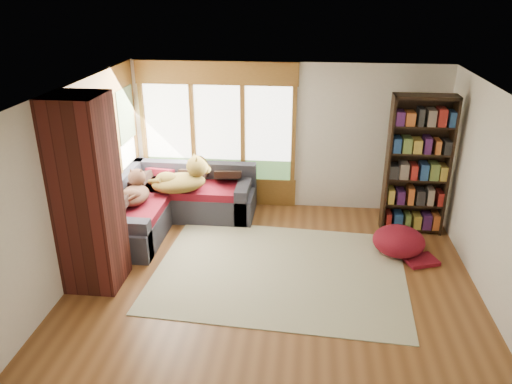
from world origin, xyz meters
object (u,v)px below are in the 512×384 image
(pouf, at_px, (399,240))
(bookshelf, at_px, (417,166))
(dog_brindle, at_px, (135,191))
(sectional_sofa, at_px, (169,203))
(brick_chimney, at_px, (87,195))
(area_rug, at_px, (280,271))
(dog_tan, at_px, (183,178))

(pouf, bearing_deg, bookshelf, 68.84)
(dog_brindle, bearing_deg, sectional_sofa, -37.91)
(bookshelf, height_order, dog_brindle, bookshelf)
(brick_chimney, bearing_deg, bookshelf, 24.12)
(dog_brindle, bearing_deg, area_rug, -117.18)
(sectional_sofa, bearing_deg, dog_brindle, -124.08)
(dog_tan, bearing_deg, pouf, -35.52)
(area_rug, distance_m, bookshelf, 2.80)
(brick_chimney, xyz_separation_m, dog_brindle, (0.08, 1.47, -0.56))
(brick_chimney, bearing_deg, area_rug, 11.98)
(area_rug, relative_size, dog_brindle, 4.48)
(brick_chimney, xyz_separation_m, sectional_sofa, (0.45, 2.05, -1.00))
(sectional_sofa, height_order, bookshelf, bookshelf)
(pouf, relative_size, dog_tan, 0.73)
(bookshelf, distance_m, pouf, 1.26)
(pouf, bearing_deg, brick_chimney, -163.90)
(pouf, xyz_separation_m, dog_tan, (-3.47, 0.73, 0.58))
(sectional_sofa, height_order, pouf, sectional_sofa)
(area_rug, height_order, dog_brindle, dog_brindle)
(brick_chimney, xyz_separation_m, pouf, (4.23, 1.22, -1.08))
(area_rug, bearing_deg, dog_tan, 140.26)
(brick_chimney, xyz_separation_m, bookshelf, (4.54, 2.03, -0.17))
(brick_chimney, height_order, dog_brindle, brick_chimney)
(area_rug, xyz_separation_m, dog_brindle, (-2.39, 0.95, 0.73))
(pouf, distance_m, dog_tan, 3.60)
(area_rug, relative_size, bookshelf, 1.55)
(dog_brindle, bearing_deg, bookshelf, -88.37)
(area_rug, height_order, dog_tan, dog_tan)
(sectional_sofa, relative_size, dog_brindle, 2.80)
(sectional_sofa, distance_m, pouf, 3.87)
(dog_tan, bearing_deg, brick_chimney, -134.65)
(area_rug, bearing_deg, brick_chimney, -168.02)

